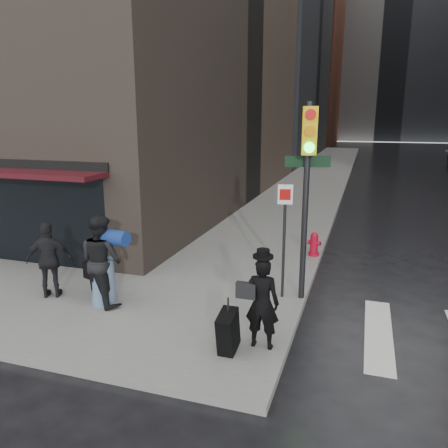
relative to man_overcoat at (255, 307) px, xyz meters
The scene contains 9 objects.
ground 1.77m from the man_overcoat, 161.08° to the left, with size 140.00×140.00×0.00m, color black.
sidewalk_left 27.55m from the man_overcoat, 93.02° to the left, with size 4.00×50.00×0.15m, color slate.
bldg_left_far 65.28m from the man_overcoat, 103.02° to the left, with size 22.00×20.00×26.00m, color brown.
bldg_distant 80.07m from the man_overcoat, 86.68° to the left, with size 40.00×12.00×32.00m, color slate.
man_overcoat is the anchor object (origin of this frame).
man_jeans 3.56m from the man_overcoat, 167.11° to the left, with size 1.34×1.07×1.92m.
man_greycoat 4.82m from the man_overcoat, behind, with size 1.06×0.77×1.67m.
traffic_light 3.03m from the man_overcoat, 79.30° to the left, with size 1.02×0.56×4.14m.
fire_hydrant 5.53m from the man_overcoat, 86.37° to the left, with size 0.39×0.30×0.68m.
Camera 1 is at (3.04, -7.08, 3.98)m, focal length 35.00 mm.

